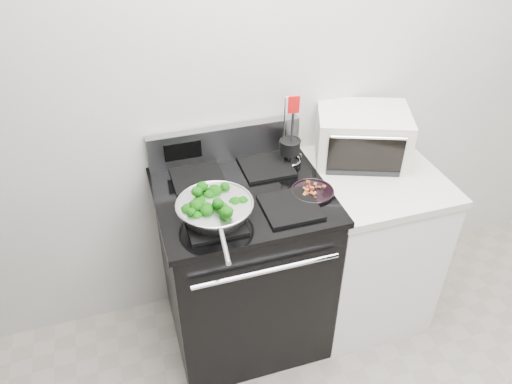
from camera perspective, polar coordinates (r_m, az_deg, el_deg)
name	(u,v)px	position (r m, az deg, el deg)	size (l,w,h in m)	color
back_wall	(282,74)	(2.44, 2.96, 13.37)	(4.00, 0.02, 2.70)	silver
gas_range	(244,265)	(2.58, -1.44, -8.36)	(0.79, 0.69, 1.13)	black
counter	(364,243)	(2.80, 12.25, -5.68)	(0.62, 0.68, 0.92)	white
skillet	(215,209)	(2.10, -4.70, -1.93)	(0.33, 0.52, 0.07)	silver
broccoli_pile	(215,205)	(2.09, -4.74, -1.49)	(0.26, 0.26, 0.09)	black
bacon_plate	(313,190)	(2.28, 6.48, 0.29)	(0.20, 0.20, 0.04)	black
utensil_holder	(290,150)	(2.46, 3.90, 4.81)	(0.12, 0.12, 0.36)	silver
toaster_oven	(362,136)	(2.57, 12.00, 6.33)	(0.54, 0.47, 0.26)	beige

